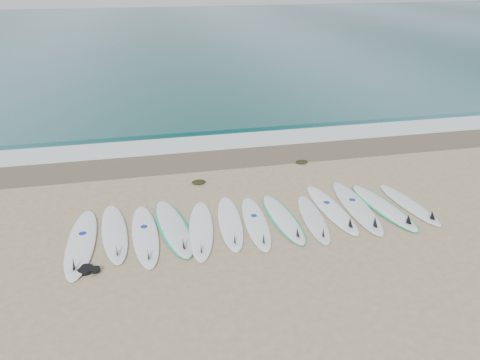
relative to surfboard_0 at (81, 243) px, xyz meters
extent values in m
plane|color=tan|center=(3.97, 0.17, -0.06)|extent=(120.00, 120.00, 0.00)
cube|color=#215759|center=(3.97, 32.67, -0.05)|extent=(120.00, 55.00, 0.03)
cube|color=brown|center=(3.97, 4.27, -0.06)|extent=(120.00, 1.80, 0.01)
cube|color=silver|center=(3.97, 5.67, -0.04)|extent=(120.00, 1.40, 0.04)
cube|color=#215759|center=(3.97, 7.17, -0.01)|extent=(120.00, 1.00, 0.10)
ellipsoid|color=white|center=(0.00, 0.09, -0.01)|extent=(0.70, 2.92, 0.09)
cone|color=black|center=(-0.03, -0.97, 0.16)|extent=(0.26, 0.32, 0.31)
cylinder|color=navy|center=(0.01, 0.37, 0.03)|extent=(0.17, 0.17, 0.01)
ellipsoid|color=white|center=(0.70, 0.36, -0.02)|extent=(0.78, 2.73, 0.09)
cone|color=black|center=(0.78, -0.62, 0.14)|extent=(0.25, 0.31, 0.29)
ellipsoid|color=white|center=(1.37, 0.11, -0.02)|extent=(0.68, 2.78, 0.09)
cone|color=black|center=(1.41, -0.89, 0.14)|extent=(0.24, 0.30, 0.29)
cylinder|color=navy|center=(1.36, 0.38, 0.03)|extent=(0.17, 0.17, 0.01)
ellipsoid|color=white|center=(2.01, 0.32, -0.02)|extent=(0.94, 2.81, 0.09)
ellipsoid|color=#11C578|center=(2.01, 0.32, -0.02)|extent=(1.04, 2.84, 0.06)
cone|color=black|center=(2.15, -0.68, 0.14)|extent=(0.27, 0.32, 0.29)
ellipsoid|color=white|center=(2.63, 0.08, -0.02)|extent=(0.91, 2.73, 0.09)
cone|color=black|center=(2.50, -0.89, 0.14)|extent=(0.26, 0.31, 0.29)
ellipsoid|color=white|center=(3.34, 0.25, -0.02)|extent=(0.78, 2.63, 0.08)
cone|color=black|center=(3.26, -0.69, 0.13)|extent=(0.24, 0.30, 0.28)
ellipsoid|color=white|center=(3.93, 0.10, -0.02)|extent=(0.71, 2.59, 0.08)
cone|color=black|center=(3.86, -0.83, 0.13)|extent=(0.24, 0.29, 0.27)
cylinder|color=navy|center=(3.95, 0.35, 0.02)|extent=(0.16, 0.16, 0.01)
ellipsoid|color=white|center=(4.61, 0.16, -0.02)|extent=(0.66, 2.50, 0.08)
ellipsoid|color=#11C578|center=(4.61, 0.16, -0.03)|extent=(0.75, 2.52, 0.06)
cone|color=black|center=(4.66, -0.74, 0.12)|extent=(0.22, 0.28, 0.26)
ellipsoid|color=silver|center=(5.32, 0.00, -0.02)|extent=(0.74, 2.42, 0.08)
cone|color=black|center=(5.22, -0.86, 0.12)|extent=(0.23, 0.27, 0.25)
ellipsoid|color=white|center=(5.91, 0.34, -0.02)|extent=(0.70, 2.70, 0.09)
cone|color=black|center=(5.97, -0.63, 0.14)|extent=(0.24, 0.30, 0.29)
cylinder|color=navy|center=(5.90, 0.60, 0.03)|extent=(0.16, 0.16, 0.01)
ellipsoid|color=white|center=(6.57, 0.31, -0.01)|extent=(0.74, 2.91, 0.09)
cone|color=black|center=(6.52, -0.75, 0.15)|extent=(0.26, 0.32, 0.31)
cylinder|color=navy|center=(6.58, 0.58, 0.03)|extent=(0.17, 0.17, 0.01)
ellipsoid|color=white|center=(7.22, 0.17, -0.02)|extent=(0.87, 2.65, 0.08)
ellipsoid|color=#11C578|center=(7.22, 0.17, -0.03)|extent=(0.96, 2.68, 0.06)
cone|color=black|center=(7.35, -0.78, 0.13)|extent=(0.25, 0.30, 0.28)
ellipsoid|color=white|center=(7.92, 0.16, -0.02)|extent=(0.74, 2.42, 0.08)
cone|color=black|center=(8.01, -0.70, 0.12)|extent=(0.23, 0.27, 0.25)
ellipsoid|color=black|center=(2.93, 2.61, -0.03)|extent=(0.39, 0.31, 0.08)
ellipsoid|color=black|center=(6.21, 3.37, -0.03)|extent=(0.38, 0.30, 0.07)
cylinder|color=black|center=(0.17, -0.98, -0.02)|extent=(0.32, 0.32, 0.08)
cylinder|color=black|center=(0.37, -1.08, 0.02)|extent=(0.20, 0.20, 0.06)
camera|label=1|loc=(1.52, -9.11, 5.51)|focal=35.00mm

